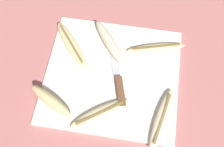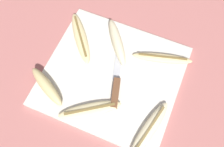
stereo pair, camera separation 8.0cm
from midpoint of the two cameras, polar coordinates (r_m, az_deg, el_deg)
name	(u,v)px [view 1 (the left image)]	position (r m, az deg, el deg)	size (l,w,h in m)	color
ground_plane	(112,76)	(0.82, -2.78, -0.95)	(4.00, 4.00, 0.00)	#B76B66
cutting_board	(112,76)	(0.81, -2.79, -0.78)	(0.41, 0.38, 0.01)	silver
knife	(120,85)	(0.78, -1.23, -2.90)	(0.08, 0.21, 0.02)	brown
banana_ripe_center	(72,45)	(0.86, -11.44, 5.83)	(0.15, 0.18, 0.02)	beige
banana_mellow_near	(156,48)	(0.85, 6.92, 5.24)	(0.19, 0.08, 0.02)	beige
banana_spotted_left	(51,101)	(0.79, -16.03, -6.01)	(0.15, 0.10, 0.04)	#DBC684
banana_pale_long	(162,119)	(0.76, 7.83, -10.15)	(0.08, 0.19, 0.02)	beige
banana_soft_right	(100,114)	(0.76, -5.69, -9.10)	(0.17, 0.14, 0.02)	beige
banana_bright_far	(109,42)	(0.84, -3.41, 6.67)	(0.13, 0.16, 0.04)	beige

